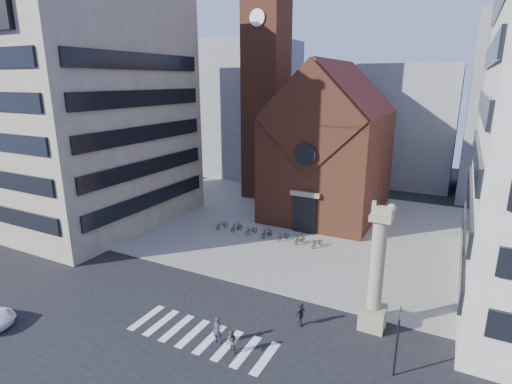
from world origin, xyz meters
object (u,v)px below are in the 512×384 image
(lion_column, at_px, (376,280))
(traffic_light, at_px, (397,340))
(pedestrian_1, at_px, (232,343))
(pedestrian_2, at_px, (301,314))
(pedestrian_0, at_px, (218,330))
(scooter_0, at_px, (222,225))

(lion_column, height_order, traffic_light, lion_column)
(pedestrian_1, height_order, pedestrian_2, pedestrian_2)
(lion_column, relative_size, traffic_light, 2.02)
(pedestrian_0, relative_size, scooter_0, 1.01)
(traffic_light, bearing_deg, pedestrian_2, 162.03)
(traffic_light, bearing_deg, lion_column, 116.46)
(scooter_0, bearing_deg, pedestrian_0, -40.09)
(lion_column, distance_m, scooter_0, 21.53)
(lion_column, bearing_deg, traffic_light, -63.54)
(lion_column, distance_m, pedestrian_0, 10.49)
(pedestrian_1, bearing_deg, lion_column, 68.20)
(pedestrian_2, distance_m, scooter_0, 19.01)
(lion_column, height_order, pedestrian_0, lion_column)
(traffic_light, height_order, pedestrian_2, traffic_light)
(pedestrian_0, relative_size, pedestrian_2, 1.06)
(lion_column, height_order, pedestrian_1, lion_column)
(pedestrian_1, distance_m, pedestrian_2, 5.26)
(scooter_0, bearing_deg, pedestrian_1, -37.75)
(pedestrian_0, height_order, pedestrian_1, pedestrian_0)
(pedestrian_1, height_order, scooter_0, pedestrian_1)
(pedestrian_2, bearing_deg, scooter_0, 67.77)
(pedestrian_1, distance_m, scooter_0, 20.81)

